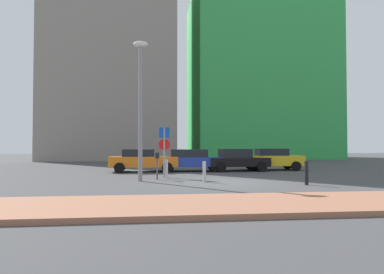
{
  "coord_description": "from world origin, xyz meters",
  "views": [
    {
      "loc": [
        -3.04,
        -15.13,
        1.64
      ],
      "look_at": [
        -0.91,
        3.5,
        2.15
      ],
      "focal_mm": 31.62,
      "sensor_mm": 36.0,
      "label": 1
    }
  ],
  "objects_px": {
    "parked_car_yellow": "(272,159)",
    "traffic_bollard_far": "(306,173)",
    "parked_car_black": "(237,160)",
    "traffic_bollard_mid": "(204,172)",
    "parking_sign_post": "(164,146)",
    "parked_car_blue": "(191,160)",
    "parked_car_orange": "(143,160)",
    "traffic_bollard_near": "(167,169)",
    "parking_meter": "(157,162)",
    "street_lamp": "(141,98)"
  },
  "relations": [
    {
      "from": "parked_car_orange",
      "to": "parking_sign_post",
      "type": "distance_m",
      "value": 4.31
    },
    {
      "from": "parking_meter",
      "to": "traffic_bollard_near",
      "type": "bearing_deg",
      "value": 31.31
    },
    {
      "from": "parked_car_black",
      "to": "traffic_bollard_near",
      "type": "distance_m",
      "value": 6.84
    },
    {
      "from": "parked_car_blue",
      "to": "parking_sign_post",
      "type": "xyz_separation_m",
      "value": [
        -1.86,
        -4.12,
        0.91
      ]
    },
    {
      "from": "parked_car_orange",
      "to": "traffic_bollard_mid",
      "type": "distance_m",
      "value": 7.27
    },
    {
      "from": "traffic_bollard_mid",
      "to": "parked_car_orange",
      "type": "bearing_deg",
      "value": 114.39
    },
    {
      "from": "parked_car_blue",
      "to": "traffic_bollard_near",
      "type": "relative_size",
      "value": 4.56
    },
    {
      "from": "parked_car_blue",
      "to": "parked_car_yellow",
      "type": "relative_size",
      "value": 1.07
    },
    {
      "from": "parking_meter",
      "to": "traffic_bollard_far",
      "type": "bearing_deg",
      "value": -26.19
    },
    {
      "from": "parked_car_blue",
      "to": "parked_car_black",
      "type": "distance_m",
      "value": 3.07
    },
    {
      "from": "parked_car_yellow",
      "to": "traffic_bollard_far",
      "type": "relative_size",
      "value": 4.13
    },
    {
      "from": "parked_car_yellow",
      "to": "street_lamp",
      "type": "xyz_separation_m",
      "value": [
        -8.71,
        -6.49,
        3.14
      ]
    },
    {
      "from": "parked_car_black",
      "to": "traffic_bollard_mid",
      "type": "distance_m",
      "value": 7.34
    },
    {
      "from": "parked_car_black",
      "to": "parked_car_yellow",
      "type": "height_order",
      "value": "parked_car_yellow"
    },
    {
      "from": "parked_car_yellow",
      "to": "traffic_bollard_far",
      "type": "distance_m",
      "value": 8.94
    },
    {
      "from": "street_lamp",
      "to": "traffic_bollard_near",
      "type": "height_order",
      "value": "street_lamp"
    },
    {
      "from": "parking_sign_post",
      "to": "parking_meter",
      "type": "bearing_deg",
      "value": -108.62
    },
    {
      "from": "traffic_bollard_mid",
      "to": "parking_meter",
      "type": "bearing_deg",
      "value": 145.17
    },
    {
      "from": "parked_car_orange",
      "to": "parking_sign_post",
      "type": "xyz_separation_m",
      "value": [
        1.26,
        -4.02,
        0.92
      ]
    },
    {
      "from": "parked_car_yellow",
      "to": "traffic_bollard_far",
      "type": "bearing_deg",
      "value": -100.7
    },
    {
      "from": "parked_car_black",
      "to": "parking_meter",
      "type": "height_order",
      "value": "parked_car_black"
    },
    {
      "from": "parked_car_orange",
      "to": "parking_sign_post",
      "type": "bearing_deg",
      "value": -72.62
    },
    {
      "from": "parking_meter",
      "to": "traffic_bollard_far",
      "type": "xyz_separation_m",
      "value": [
        6.26,
        -3.08,
        -0.36
      ]
    },
    {
      "from": "parked_car_orange",
      "to": "parked_car_yellow",
      "type": "bearing_deg",
      "value": 3.67
    },
    {
      "from": "parking_sign_post",
      "to": "traffic_bollard_near",
      "type": "bearing_deg",
      "value": -83.2
    },
    {
      "from": "parking_meter",
      "to": "street_lamp",
      "type": "height_order",
      "value": "street_lamp"
    },
    {
      "from": "parked_car_yellow",
      "to": "parking_sign_post",
      "type": "distance_m",
      "value": 8.87
    },
    {
      "from": "parked_car_black",
      "to": "traffic_bollard_far",
      "type": "relative_size",
      "value": 3.97
    },
    {
      "from": "parking_meter",
      "to": "traffic_bollard_far",
      "type": "height_order",
      "value": "parking_meter"
    },
    {
      "from": "parking_sign_post",
      "to": "parking_meter",
      "type": "distance_m",
      "value": 1.44
    },
    {
      "from": "street_lamp",
      "to": "traffic_bollard_far",
      "type": "relative_size",
      "value": 6.6
    },
    {
      "from": "parking_sign_post",
      "to": "traffic_bollard_mid",
      "type": "distance_m",
      "value": 3.35
    },
    {
      "from": "parked_car_black",
      "to": "traffic_bollard_mid",
      "type": "height_order",
      "value": "parked_car_black"
    },
    {
      "from": "traffic_bollard_near",
      "to": "street_lamp",
      "type": "bearing_deg",
      "value": -139.84
    },
    {
      "from": "parked_car_orange",
      "to": "parking_meter",
      "type": "bearing_deg",
      "value": -80.31
    },
    {
      "from": "parking_meter",
      "to": "street_lamp",
      "type": "xyz_separation_m",
      "value": [
        -0.8,
        -0.78,
        3.05
      ]
    },
    {
      "from": "parked_car_black",
      "to": "traffic_bollard_far",
      "type": "height_order",
      "value": "parked_car_black"
    },
    {
      "from": "parked_car_orange",
      "to": "traffic_bollard_near",
      "type": "xyz_separation_m",
      "value": [
        1.36,
        -4.85,
        -0.27
      ]
    },
    {
      "from": "parked_car_orange",
      "to": "traffic_bollard_far",
      "type": "height_order",
      "value": "parked_car_orange"
    },
    {
      "from": "parking_meter",
      "to": "traffic_bollard_near",
      "type": "relative_size",
      "value": 1.36
    },
    {
      "from": "parked_car_orange",
      "to": "traffic_bollard_near",
      "type": "relative_size",
      "value": 4.47
    },
    {
      "from": "parked_car_black",
      "to": "traffic_bollard_mid",
      "type": "relative_size",
      "value": 4.2
    },
    {
      "from": "parking_sign_post",
      "to": "traffic_bollard_near",
      "type": "height_order",
      "value": "parking_sign_post"
    },
    {
      "from": "street_lamp",
      "to": "traffic_bollard_near",
      "type": "distance_m",
      "value": 3.81
    },
    {
      "from": "parked_car_orange",
      "to": "parking_sign_post",
      "type": "relative_size",
      "value": 1.63
    },
    {
      "from": "parked_car_orange",
      "to": "parked_car_yellow",
      "type": "distance_m",
      "value": 8.81
    },
    {
      "from": "parked_car_black",
      "to": "parked_car_yellow",
      "type": "distance_m",
      "value": 2.67
    },
    {
      "from": "parked_car_blue",
      "to": "traffic_bollard_mid",
      "type": "xyz_separation_m",
      "value": [
        -0.12,
        -6.72,
        -0.29
      ]
    },
    {
      "from": "parked_car_black",
      "to": "traffic_bollard_near",
      "type": "relative_size",
      "value": 4.1
    },
    {
      "from": "traffic_bollard_near",
      "to": "traffic_bollard_mid",
      "type": "bearing_deg",
      "value": -47.07
    }
  ]
}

